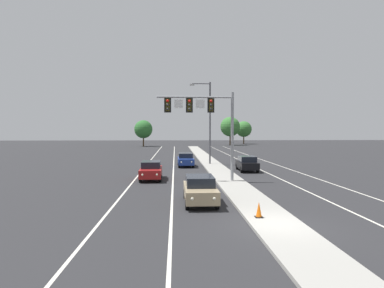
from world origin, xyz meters
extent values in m
plane|color=#28282B|center=(0.00, 0.00, 0.00)|extent=(260.00, 260.00, 0.00)
cube|color=#9E9B93|center=(0.00, 18.00, 0.07)|extent=(2.40, 110.00, 0.15)
cube|color=silver|center=(-4.70, 25.00, 0.00)|extent=(0.14, 100.00, 0.01)
cube|color=silver|center=(4.70, 25.00, 0.00)|extent=(0.14, 100.00, 0.01)
cube|color=silver|center=(-8.00, 25.00, 0.00)|extent=(0.14, 100.00, 0.01)
cube|color=silver|center=(8.00, 25.00, 0.00)|extent=(0.14, 100.00, 0.01)
cylinder|color=gray|center=(0.16, 12.98, 3.75)|extent=(0.24, 0.24, 7.20)
cylinder|color=gray|center=(-2.91, 12.98, 6.95)|extent=(6.14, 0.16, 0.16)
cube|color=black|center=(-1.60, 13.02, 6.30)|extent=(0.56, 0.06, 1.20)
cube|color=#38330F|center=(-1.60, 12.98, 6.30)|extent=(0.32, 0.32, 1.00)
sphere|color=red|center=(-1.60, 12.81, 6.62)|extent=(0.22, 0.22, 0.22)
sphere|color=#282828|center=(-1.60, 12.81, 6.30)|extent=(0.22, 0.22, 0.22)
sphere|color=#282828|center=(-1.60, 12.81, 5.98)|extent=(0.22, 0.22, 0.22)
cube|color=black|center=(-3.35, 13.02, 6.30)|extent=(0.56, 0.06, 1.20)
cube|color=#38330F|center=(-3.35, 12.98, 6.30)|extent=(0.32, 0.32, 1.00)
sphere|color=red|center=(-3.35, 12.81, 6.62)|extent=(0.22, 0.22, 0.22)
sphere|color=#282828|center=(-3.35, 12.81, 6.30)|extent=(0.22, 0.22, 0.22)
sphere|color=#282828|center=(-3.35, 12.81, 5.98)|extent=(0.22, 0.22, 0.22)
cube|color=black|center=(-5.10, 13.02, 6.30)|extent=(0.56, 0.06, 1.20)
cube|color=#38330F|center=(-5.10, 12.98, 6.30)|extent=(0.32, 0.32, 1.00)
sphere|color=red|center=(-5.10, 12.81, 6.62)|extent=(0.22, 0.22, 0.22)
sphere|color=#282828|center=(-5.10, 12.81, 6.30)|extent=(0.22, 0.22, 0.22)
sphere|color=#282828|center=(-5.10, 12.81, 5.98)|extent=(0.22, 0.22, 0.22)
cube|color=white|center=(-2.47, 12.96, 6.40)|extent=(0.70, 0.04, 0.70)
cube|color=white|center=(-4.23, 12.96, 6.40)|extent=(0.70, 0.04, 0.70)
cylinder|color=#4C4C51|center=(-0.23, 27.14, 5.15)|extent=(0.20, 0.20, 10.00)
cylinder|color=#4C4C51|center=(-1.33, 27.14, 9.95)|extent=(2.20, 0.12, 0.12)
cube|color=#B7B7B2|center=(-2.43, 27.14, 9.80)|extent=(0.56, 0.28, 0.20)
cube|color=tan|center=(-3.06, 4.91, 0.67)|extent=(1.82, 4.41, 0.70)
cube|color=black|center=(-3.06, 5.13, 1.30)|extent=(1.59, 2.38, 0.56)
sphere|color=#EAE5C6|center=(-2.48, 2.74, 0.72)|extent=(0.18, 0.18, 0.18)
sphere|color=#EAE5C6|center=(-3.63, 2.73, 0.72)|extent=(0.18, 0.18, 0.18)
cylinder|color=black|center=(-2.26, 3.42, 0.32)|extent=(0.22, 0.64, 0.64)
cylinder|color=black|center=(-3.86, 3.41, 0.32)|extent=(0.22, 0.64, 0.64)
cylinder|color=black|center=(-2.27, 6.42, 0.32)|extent=(0.22, 0.64, 0.64)
cylinder|color=black|center=(-3.87, 6.41, 0.32)|extent=(0.22, 0.64, 0.64)
cube|color=maroon|center=(-6.58, 14.71, 0.67)|extent=(1.88, 4.43, 0.70)
cube|color=black|center=(-6.59, 14.93, 1.30)|extent=(1.63, 2.40, 0.56)
sphere|color=#EAE5C6|center=(-5.97, 12.54, 0.72)|extent=(0.18, 0.18, 0.18)
sphere|color=#EAE5C6|center=(-7.12, 12.52, 0.72)|extent=(0.18, 0.18, 0.18)
cylinder|color=black|center=(-5.76, 13.23, 0.32)|extent=(0.23, 0.64, 0.64)
cylinder|color=black|center=(-7.36, 13.20, 0.32)|extent=(0.23, 0.64, 0.64)
cylinder|color=black|center=(-5.81, 16.23, 0.32)|extent=(0.23, 0.64, 0.64)
cylinder|color=black|center=(-7.41, 16.20, 0.32)|extent=(0.23, 0.64, 0.64)
cube|color=navy|center=(-3.28, 25.36, 0.67)|extent=(1.86, 4.43, 0.70)
cube|color=black|center=(-3.29, 25.58, 1.30)|extent=(1.62, 2.40, 0.56)
sphere|color=#EAE5C6|center=(-2.67, 23.19, 0.72)|extent=(0.18, 0.18, 0.18)
sphere|color=#EAE5C6|center=(-3.83, 23.17, 0.72)|extent=(0.18, 0.18, 0.18)
cylinder|color=black|center=(-2.46, 23.87, 0.32)|extent=(0.23, 0.64, 0.64)
cylinder|color=black|center=(-4.06, 23.85, 0.32)|extent=(0.23, 0.64, 0.64)
cylinder|color=black|center=(-2.50, 26.87, 0.32)|extent=(0.23, 0.64, 0.64)
cylinder|color=black|center=(-4.10, 26.85, 0.32)|extent=(0.23, 0.64, 0.64)
cube|color=black|center=(2.97, 20.53, 0.67)|extent=(1.93, 4.45, 0.70)
cube|color=black|center=(2.97, 20.31, 1.30)|extent=(1.65, 2.42, 0.56)
sphere|color=#EAE5C6|center=(2.46, 22.72, 0.72)|extent=(0.18, 0.18, 0.18)
sphere|color=#EAE5C6|center=(3.61, 22.69, 0.72)|extent=(0.18, 0.18, 0.18)
cylinder|color=black|center=(2.22, 22.05, 0.32)|extent=(0.24, 0.65, 0.64)
cylinder|color=black|center=(3.82, 22.00, 0.32)|extent=(0.24, 0.65, 0.64)
cylinder|color=black|center=(2.13, 19.05, 0.32)|extent=(0.24, 0.65, 0.64)
cylinder|color=black|center=(3.73, 19.00, 0.32)|extent=(0.24, 0.65, 0.64)
cube|color=black|center=(-0.56, 1.01, 0.17)|extent=(0.36, 0.36, 0.04)
cone|color=orange|center=(-0.56, 1.01, 0.54)|extent=(0.28, 0.28, 0.70)
cylinder|color=#4C3823|center=(-12.86, 75.96, 1.31)|extent=(0.36, 0.36, 2.61)
sphere|color=#2D6B2D|center=(-12.86, 75.96, 4.52)|extent=(4.78, 4.78, 4.78)
cylinder|color=#4C3823|center=(11.10, 82.02, 1.52)|extent=(0.36, 0.36, 3.04)
sphere|color=#387533|center=(11.10, 82.02, 5.26)|extent=(5.56, 5.56, 5.56)
cylinder|color=#4C3823|center=(16.64, 90.16, 1.33)|extent=(0.36, 0.36, 2.66)
sphere|color=#387533|center=(16.64, 90.16, 4.61)|extent=(4.86, 4.86, 4.86)
camera|label=1|loc=(-4.50, -14.88, 4.27)|focal=32.15mm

